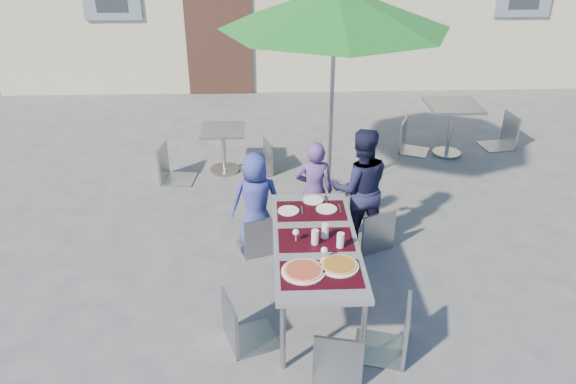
{
  "coord_description": "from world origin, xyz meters",
  "views": [
    {
      "loc": [
        -1.09,
        -3.8,
        3.63
      ],
      "look_at": [
        -0.87,
        1.56,
        0.79
      ],
      "focal_mm": 35.0,
      "sensor_mm": 36.0,
      "label": 1
    }
  ],
  "objects_px": {
    "bg_chair_r_0": "(261,139)",
    "chair_5": "(338,343)",
    "pizza_near_left": "(303,271)",
    "patio_umbrella": "(335,8)",
    "pizza_near_right": "(339,265)",
    "chair_2": "(375,205)",
    "bg_chair_l_0": "(168,141)",
    "chair_3": "(240,293)",
    "cafe_table_0": "(223,144)",
    "bg_chair_r_1": "(508,111)",
    "bg_chair_l_1": "(411,118)",
    "dining_table": "(315,245)",
    "chair_4": "(397,298)",
    "chair_0": "(258,211)",
    "cafe_table_1": "(451,118)",
    "child_2": "(360,188)",
    "child_1": "(314,191)",
    "chair_1": "(307,207)",
    "child_0": "(256,201)"
  },
  "relations": [
    {
      "from": "chair_3",
      "to": "cafe_table_1",
      "type": "bearing_deg",
      "value": 52.91
    },
    {
      "from": "child_1",
      "to": "bg_chair_l_0",
      "type": "xyz_separation_m",
      "value": [
        -1.91,
        1.6,
        -0.02
      ]
    },
    {
      "from": "pizza_near_right",
      "to": "child_2",
      "type": "height_order",
      "value": "child_2"
    },
    {
      "from": "child_1",
      "to": "chair_2",
      "type": "xyz_separation_m",
      "value": [
        0.67,
        -0.28,
        -0.05
      ]
    },
    {
      "from": "chair_0",
      "to": "chair_3",
      "type": "bearing_deg",
      "value": -95.99
    },
    {
      "from": "pizza_near_right",
      "to": "patio_umbrella",
      "type": "relative_size",
      "value": 0.13
    },
    {
      "from": "pizza_near_right",
      "to": "patio_umbrella",
      "type": "distance_m",
      "value": 3.27
    },
    {
      "from": "bg_chair_r_1",
      "to": "child_2",
      "type": "bearing_deg",
      "value": -135.56
    },
    {
      "from": "cafe_table_0",
      "to": "chair_1",
      "type": "bearing_deg",
      "value": -64.75
    },
    {
      "from": "cafe_table_0",
      "to": "bg_chair_r_0",
      "type": "height_order",
      "value": "bg_chair_r_0"
    },
    {
      "from": "bg_chair_l_0",
      "to": "pizza_near_right",
      "type": "bearing_deg",
      "value": -58.89
    },
    {
      "from": "patio_umbrella",
      "to": "chair_5",
      "type": "bearing_deg",
      "value": -95.0
    },
    {
      "from": "patio_umbrella",
      "to": "bg_chair_l_0",
      "type": "height_order",
      "value": "patio_umbrella"
    },
    {
      "from": "pizza_near_left",
      "to": "bg_chair_r_1",
      "type": "distance_m",
      "value": 5.63
    },
    {
      "from": "pizza_near_left",
      "to": "bg_chair_r_0",
      "type": "height_order",
      "value": "bg_chair_r_0"
    },
    {
      "from": "cafe_table_1",
      "to": "bg_chair_r_1",
      "type": "distance_m",
      "value": 1.04
    },
    {
      "from": "chair_2",
      "to": "chair_3",
      "type": "bearing_deg",
      "value": -134.12
    },
    {
      "from": "pizza_near_left",
      "to": "chair_0",
      "type": "xyz_separation_m",
      "value": [
        -0.4,
        1.44,
        -0.23
      ]
    },
    {
      "from": "child_2",
      "to": "chair_2",
      "type": "relative_size",
      "value": 1.48
    },
    {
      "from": "child_2",
      "to": "cafe_table_0",
      "type": "relative_size",
      "value": 2.15
    },
    {
      "from": "pizza_near_left",
      "to": "cafe_table_0",
      "type": "height_order",
      "value": "pizza_near_left"
    },
    {
      "from": "chair_3",
      "to": "bg_chair_r_0",
      "type": "bearing_deg",
      "value": 87.04
    },
    {
      "from": "chair_2",
      "to": "chair_5",
      "type": "relative_size",
      "value": 1.04
    },
    {
      "from": "chair_2",
      "to": "bg_chair_l_0",
      "type": "relative_size",
      "value": 0.96
    },
    {
      "from": "chair_0",
      "to": "pizza_near_left",
      "type": "bearing_deg",
      "value": -74.52
    },
    {
      "from": "chair_2",
      "to": "bg_chair_l_1",
      "type": "bearing_deg",
      "value": 68.98
    },
    {
      "from": "child_1",
      "to": "chair_5",
      "type": "height_order",
      "value": "child_1"
    },
    {
      "from": "chair_1",
      "to": "patio_umbrella",
      "type": "bearing_deg",
      "value": 74.29
    },
    {
      "from": "cafe_table_0",
      "to": "bg_chair_l_0",
      "type": "xyz_separation_m",
      "value": [
        -0.75,
        -0.27,
        0.17
      ]
    },
    {
      "from": "chair_5",
      "to": "patio_umbrella",
      "type": "bearing_deg",
      "value": 85.0
    },
    {
      "from": "child_2",
      "to": "chair_3",
      "type": "height_order",
      "value": "child_2"
    },
    {
      "from": "child_0",
      "to": "chair_2",
      "type": "distance_m",
      "value": 1.35
    },
    {
      "from": "child_0",
      "to": "bg_chair_r_0",
      "type": "height_order",
      "value": "child_0"
    },
    {
      "from": "child_0",
      "to": "cafe_table_0",
      "type": "bearing_deg",
      "value": -85.05
    },
    {
      "from": "pizza_near_left",
      "to": "bg_chair_l_1",
      "type": "height_order",
      "value": "bg_chair_l_1"
    },
    {
      "from": "chair_1",
      "to": "bg_chair_l_1",
      "type": "height_order",
      "value": "chair_1"
    },
    {
      "from": "chair_4",
      "to": "cafe_table_0",
      "type": "xyz_separation_m",
      "value": [
        -1.71,
        3.83,
        -0.18
      ]
    },
    {
      "from": "bg_chair_r_0",
      "to": "bg_chair_l_0",
      "type": "bearing_deg",
      "value": -171.41
    },
    {
      "from": "chair_3",
      "to": "bg_chair_l_0",
      "type": "relative_size",
      "value": 0.96
    },
    {
      "from": "bg_chair_l_1",
      "to": "cafe_table_0",
      "type": "bearing_deg",
      "value": -167.89
    },
    {
      "from": "child_2",
      "to": "chair_2",
      "type": "height_order",
      "value": "child_2"
    },
    {
      "from": "dining_table",
      "to": "chair_4",
      "type": "bearing_deg",
      "value": -48.24
    },
    {
      "from": "chair_2",
      "to": "bg_chair_l_0",
      "type": "height_order",
      "value": "bg_chair_l_0"
    },
    {
      "from": "pizza_near_left",
      "to": "chair_0",
      "type": "relative_size",
      "value": 0.41
    },
    {
      "from": "bg_chair_l_1",
      "to": "chair_2",
      "type": "bearing_deg",
      "value": -111.02
    },
    {
      "from": "patio_umbrella",
      "to": "bg_chair_l_0",
      "type": "xyz_separation_m",
      "value": [
        -2.21,
        0.5,
        -1.87
      ]
    },
    {
      "from": "bg_chair_r_0",
      "to": "chair_5",
      "type": "bearing_deg",
      "value": -81.83
    },
    {
      "from": "chair_5",
      "to": "chair_0",
      "type": "bearing_deg",
      "value": 106.89
    },
    {
      "from": "chair_0",
      "to": "bg_chair_l_1",
      "type": "height_order",
      "value": "bg_chair_l_1"
    },
    {
      "from": "chair_5",
      "to": "cafe_table_1",
      "type": "height_order",
      "value": "chair_5"
    }
  ]
}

